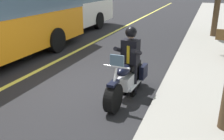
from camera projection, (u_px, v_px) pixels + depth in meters
The scene contains 5 objects.
ground_plane at pixel (83, 88), 6.70m from camera, with size 80.00×80.00×0.00m, color black.
lane_center_stripe at pixel (23, 78), 7.38m from camera, with size 60.00×0.16×0.01m, color #E5DB4C.
motorcycle_main at pixel (127, 80), 6.05m from camera, with size 2.22×0.66×1.26m.
rider_main at pixel (130, 55), 6.02m from camera, with size 0.64×0.57×1.74m.
bus_far at pixel (49, 0), 12.13m from camera, with size 11.05×2.70×3.30m.
Camera 1 is at (5.44, 2.96, 2.73)m, focal length 39.37 mm.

